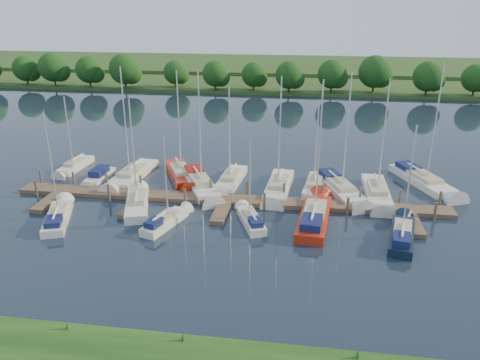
# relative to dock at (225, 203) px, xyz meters

# --- Properties ---
(ground) EXTENTS (260.00, 260.00, 0.00)m
(ground) POSITION_rel_dock_xyz_m (0.00, -7.31, -0.20)
(ground) COLOR #192433
(ground) RESTS_ON ground
(dock) EXTENTS (40.00, 6.00, 0.40)m
(dock) POSITION_rel_dock_xyz_m (0.00, 0.00, 0.00)
(dock) COLOR #4E392B
(dock) RESTS_ON ground
(mooring_pilings) EXTENTS (38.24, 2.84, 2.00)m
(mooring_pilings) POSITION_rel_dock_xyz_m (0.00, 1.13, 0.40)
(mooring_pilings) COLOR #473D33
(mooring_pilings) RESTS_ON ground
(far_shore) EXTENTS (180.00, 30.00, 0.60)m
(far_shore) POSITION_rel_dock_xyz_m (0.00, 67.69, 0.10)
(far_shore) COLOR #2A471B
(far_shore) RESTS_ON ground
(distant_hill) EXTENTS (220.00, 40.00, 1.40)m
(distant_hill) POSITION_rel_dock_xyz_m (0.00, 92.69, 0.50)
(distant_hill) COLOR #3C5826
(distant_hill) RESTS_ON ground
(treeline) EXTENTS (144.08, 9.53, 8.23)m
(treeline) POSITION_rel_dock_xyz_m (-5.38, 54.44, 3.83)
(treeline) COLOR #38281C
(treeline) RESTS_ON ground
(sailboat_n_0) EXTENTS (1.85, 6.51, 8.42)m
(sailboat_n_0) POSITION_rel_dock_xyz_m (-18.03, 7.01, 0.07)
(sailboat_n_0) COLOR silver
(sailboat_n_0) RESTS_ON ground
(motorboat) EXTENTS (1.63, 5.27, 1.53)m
(motorboat) POSITION_rel_dock_xyz_m (-13.97, 4.27, 0.13)
(motorboat) COLOR silver
(motorboat) RESTS_ON ground
(sailboat_n_2) EXTENTS (3.07, 9.54, 11.90)m
(sailboat_n_2) POSITION_rel_dock_xyz_m (-10.84, 5.08, 0.07)
(sailboat_n_2) COLOR silver
(sailboat_n_2) RESTS_ON ground
(sailboat_n_3) EXTENTS (5.38, 8.82, 11.51)m
(sailboat_n_3) POSITION_rel_dock_xyz_m (-5.77, 6.09, 0.08)
(sailboat_n_3) COLOR red
(sailboat_n_3) RESTS_ON ground
(sailboat_n_4) EXTENTS (5.71, 9.10, 11.98)m
(sailboat_n_4) POSITION_rel_dock_xyz_m (-3.08, 3.40, 0.14)
(sailboat_n_4) COLOR silver
(sailboat_n_4) RESTS_ON ground
(sailboat_n_5) EXTENTS (2.44, 7.97, 10.20)m
(sailboat_n_5) POSITION_rel_dock_xyz_m (-0.38, 5.19, 0.08)
(sailboat_n_5) COLOR silver
(sailboat_n_5) RESTS_ON ground
(sailboat_n_6) EXTENTS (2.62, 9.10, 11.48)m
(sailboat_n_6) POSITION_rel_dock_xyz_m (4.55, 3.95, 0.07)
(sailboat_n_6) COLOR silver
(sailboat_n_6) RESTS_ON ground
(sailboat_n_7) EXTENTS (2.44, 7.30, 9.27)m
(sailboat_n_7) POSITION_rel_dock_xyz_m (7.99, 4.73, 0.07)
(sailboat_n_7) COLOR silver
(sailboat_n_7) RESTS_ON ground
(sailboat_n_8) EXTENTS (4.97, 9.42, 11.95)m
(sailboat_n_8) POSITION_rel_dock_xyz_m (10.46, 4.38, 0.12)
(sailboat_n_8) COLOR silver
(sailboat_n_8) RESTS_ON ground
(sailboat_n_9) EXTENTS (2.22, 9.02, 11.50)m
(sailboat_n_9) POSITION_rel_dock_xyz_m (13.81, 3.78, 0.08)
(sailboat_n_9) COLOR silver
(sailboat_n_9) RESTS_ON ground
(sailboat_n_10) EXTENTS (5.43, 9.82, 12.51)m
(sailboat_n_10) POSITION_rel_dock_xyz_m (18.91, 7.77, 0.12)
(sailboat_n_10) COLOR silver
(sailboat_n_10) RESTS_ON ground
(sailboat_s_0) EXTENTS (3.70, 7.22, 9.24)m
(sailboat_s_0) POSITION_rel_dock_xyz_m (-13.36, -5.25, 0.11)
(sailboat_s_0) COLOR silver
(sailboat_s_0) RESTS_ON ground
(sailboat_s_1) EXTENTS (3.73, 7.80, 10.15)m
(sailboat_s_1) POSITION_rel_dock_xyz_m (-7.70, -1.69, 0.09)
(sailboat_s_1) COLOR silver
(sailboat_s_1) RESTS_ON ground
(sailboat_s_2) EXTENTS (2.91, 5.96, 7.84)m
(sailboat_s_2) POSITION_rel_dock_xyz_m (-4.13, -4.82, 0.12)
(sailboat_s_2) COLOR silver
(sailboat_s_2) RESTS_ON ground
(sailboat_s_3) EXTENTS (3.06, 5.67, 7.49)m
(sailboat_s_3) POSITION_rel_dock_xyz_m (2.75, -3.50, 0.11)
(sailboat_s_3) COLOR silver
(sailboat_s_3) RESTS_ON ground
(sailboat_s_4) EXTENTS (3.13, 9.63, 12.19)m
(sailboat_s_4) POSITION_rel_dock_xyz_m (7.99, -2.24, 0.14)
(sailboat_s_4) COLOR red
(sailboat_s_4) RESTS_ON ground
(sailboat_s_5) EXTENTS (2.97, 7.31, 9.38)m
(sailboat_s_5) POSITION_rel_dock_xyz_m (14.68, -4.53, 0.13)
(sailboat_s_5) COLOR black
(sailboat_s_5) RESTS_ON ground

